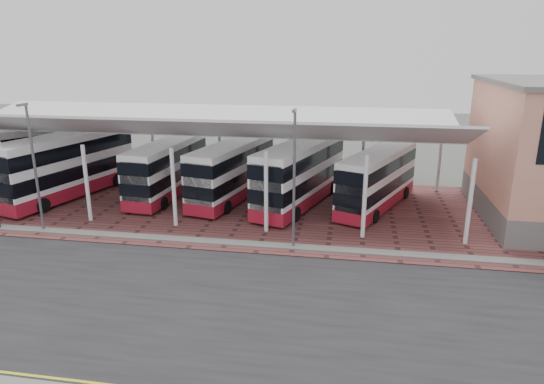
% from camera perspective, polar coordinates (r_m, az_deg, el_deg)
% --- Properties ---
extents(ground, '(140.00, 140.00, 0.00)m').
position_cam_1_polar(ground, '(23.24, -4.51, -12.26)').
color(ground, '#4A4D47').
extents(road, '(120.00, 14.00, 0.02)m').
position_cam_1_polar(road, '(22.40, -5.14, -13.45)').
color(road, black).
rests_on(road, ground).
extents(forecourt, '(72.00, 16.00, 0.06)m').
position_cam_1_polar(forecourt, '(34.70, 3.90, -2.17)').
color(forecourt, brown).
rests_on(forecourt, ground).
extents(north_kerb, '(120.00, 0.80, 0.14)m').
position_cam_1_polar(north_kerb, '(28.66, -1.51, -6.23)').
color(north_kerb, slate).
rests_on(north_kerb, ground).
extents(canopy, '(37.00, 11.63, 7.07)m').
position_cam_1_polar(canopy, '(35.83, -8.71, 7.79)').
color(canopy, white).
rests_on(canopy, ground).
extents(lamp_west, '(0.16, 0.90, 8.07)m').
position_cam_1_polar(lamp_west, '(32.98, -26.20, 2.94)').
color(lamp_west, '#595A60').
rests_on(lamp_west, ground).
extents(lamp_east, '(0.16, 0.90, 8.07)m').
position_cam_1_polar(lamp_east, '(27.04, 2.62, 1.96)').
color(lamp_east, '#595A60').
rests_on(lamp_east, ground).
extents(bus_0, '(8.42, 11.42, 4.83)m').
position_cam_1_polar(bus_0, '(44.86, -28.22, 3.43)').
color(bus_0, white).
rests_on(bus_0, forecourt).
extents(bus_1, '(5.63, 12.08, 4.86)m').
position_cam_1_polar(bus_1, '(40.36, -22.95, 2.83)').
color(bus_1, white).
rests_on(bus_1, forecourt).
extents(bus_2, '(3.16, 10.36, 4.21)m').
position_cam_1_polar(bus_2, '(38.38, -12.20, 2.63)').
color(bus_2, white).
rests_on(bus_2, forecourt).
extents(bus_3, '(4.59, 10.73, 4.31)m').
position_cam_1_polar(bus_3, '(36.78, -4.68, 2.43)').
color(bus_3, white).
rests_on(bus_3, forecourt).
extents(bus_4, '(5.77, 11.40, 4.59)m').
position_cam_1_polar(bus_4, '(35.33, 3.36, 2.10)').
color(bus_4, white).
rests_on(bus_4, forecourt).
extents(bus_5, '(6.01, 10.12, 4.13)m').
position_cam_1_polar(bus_5, '(35.47, 12.32, 1.41)').
color(bus_5, white).
rests_on(bus_5, forecourt).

